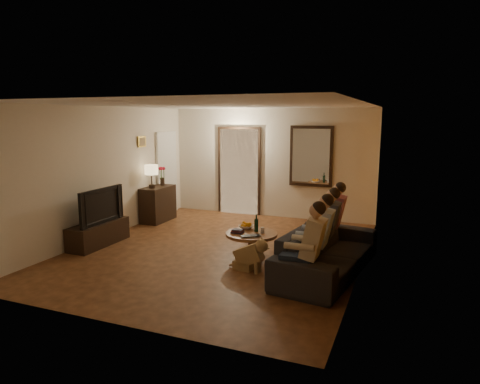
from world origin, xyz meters
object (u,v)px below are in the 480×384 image
at_px(laptop, 251,237).
at_px(person_a, 308,252).
at_px(person_b, 318,240).
at_px(dog, 249,254).
at_px(sofa, 328,251).
at_px(person_d, 332,222).
at_px(dresser, 158,204).
at_px(person_c, 325,230).
at_px(wine_bottle, 256,223).
at_px(tv_stand, 99,234).
at_px(tv, 97,205).
at_px(coffee_table, 251,245).
at_px(table_lamp, 152,176).
at_px(bowl, 246,227).

bearing_deg(laptop, person_a, -71.61).
distance_m(person_b, dog, 1.11).
bearing_deg(sofa, person_d, 14.78).
xyz_separation_m(dresser, person_d, (4.19, -1.04, 0.20)).
distance_m(person_c, wine_bottle, 1.19).
bearing_deg(tv_stand, tv, 0.00).
relative_size(person_d, coffee_table, 1.36).
relative_size(sofa, coffee_table, 2.75).
height_order(tv, dog, tv).
distance_m(dresser, tv, 2.09).
distance_m(tv_stand, coffee_table, 2.98).
distance_m(table_lamp, tv, 1.86).
distance_m(tv, sofa, 4.31).
height_order(table_lamp, laptop, table_lamp).
relative_size(sofa, person_c, 2.02).
xyz_separation_m(dresser, tv_stand, (0.00, -2.06, -0.19)).
bearing_deg(dog, laptop, 111.79).
height_order(dresser, bowl, dresser).
bearing_deg(laptop, dresser, 112.18).
xyz_separation_m(dog, wine_bottle, (-0.12, 0.69, 0.32)).
height_order(tv, person_c, person_c).
relative_size(tv, person_b, 0.96).
bearing_deg(person_b, tv, 177.50).
relative_size(dog, coffee_table, 0.63).
distance_m(person_d, laptop, 1.49).
xyz_separation_m(person_b, bowl, (-1.42, 0.75, -0.12)).
height_order(tv_stand, coffee_table, coffee_table).
bearing_deg(dresser, tv, -90.00).
bearing_deg(bowl, person_b, -27.96).
bearing_deg(person_a, sofa, 83.66).
distance_m(person_a, coffee_table, 1.72).
bearing_deg(dresser, table_lamp, -90.00).
bearing_deg(tv, tv_stand, 0.00).
bearing_deg(dog, person_a, -18.96).
relative_size(tv, dog, 2.05).
bearing_deg(wine_bottle, laptop, -82.50).
height_order(coffee_table, wine_bottle, wine_bottle).
bearing_deg(tv, table_lamp, 0.00).
distance_m(person_c, person_d, 0.60).
bearing_deg(person_a, laptop, 143.15).
relative_size(dresser, coffee_table, 1.03).
relative_size(dog, laptop, 1.70).
bearing_deg(dresser, wine_bottle, -28.16).
bearing_deg(bowl, person_a, -43.65).
bearing_deg(person_b, dresser, 151.88).
relative_size(table_lamp, dog, 0.96).
bearing_deg(coffee_table, wine_bottle, 63.43).
xyz_separation_m(table_lamp, person_a, (4.19, -2.62, -0.48)).
bearing_deg(table_lamp, person_c, -18.72).
height_order(coffee_table, bowl, bowl).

